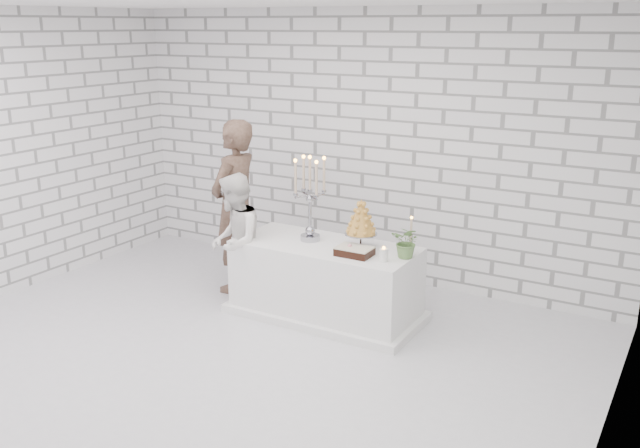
{
  "coord_description": "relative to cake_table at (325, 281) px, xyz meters",
  "views": [
    {
      "loc": [
        3.44,
        -4.35,
        2.82
      ],
      "look_at": [
        0.38,
        0.9,
        1.05
      ],
      "focal_mm": 38.73,
      "sensor_mm": 36.0,
      "label": 1
    }
  ],
  "objects": [
    {
      "name": "bride",
      "position": [
        -0.9,
        -0.26,
        0.33
      ],
      "size": [
        0.78,
        0.84,
        1.4
      ],
      "primitive_type": "imported",
      "rotation": [
        0.0,
        0.0,
        -1.12
      ],
      "color": "white",
      "rests_on": "ground"
    },
    {
      "name": "wall_right",
      "position": [
        2.74,
        -1.2,
        1.12
      ],
      "size": [
        0.01,
        5.0,
        3.0
      ],
      "primitive_type": "cube",
      "color": "white",
      "rests_on": "ground"
    },
    {
      "name": "cake_table",
      "position": [
        0.0,
        0.0,
        0.0
      ],
      "size": [
        1.8,
        0.8,
        0.75
      ],
      "primitive_type": "cube",
      "color": "white",
      "rests_on": "ground"
    },
    {
      "name": "candelabra",
      "position": [
        -0.2,
        0.04,
        0.8
      ],
      "size": [
        0.4,
        0.4,
        0.86
      ],
      "primitive_type": null,
      "rotation": [
        0.0,
        0.0,
        0.18
      ],
      "color": "#9798A1",
      "rests_on": "cake_table"
    },
    {
      "name": "groom",
      "position": [
        -1.21,
        0.17,
        0.56
      ],
      "size": [
        0.46,
        0.69,
        1.87
      ],
      "primitive_type": "imported",
      "rotation": [
        0.0,
        0.0,
        -1.55
      ],
      "color": "#3D2920",
      "rests_on": "ground"
    },
    {
      "name": "ground",
      "position": [
        -0.26,
        -1.2,
        -0.38
      ],
      "size": [
        6.0,
        5.0,
        0.01
      ],
      "primitive_type": "cube",
      "color": "silver",
      "rests_on": "ground"
    },
    {
      "name": "chocolate_cake",
      "position": [
        0.4,
        -0.15,
        0.42
      ],
      "size": [
        0.33,
        0.24,
        0.08
      ],
      "primitive_type": "cube",
      "rotation": [
        0.0,
        0.0,
        0.01
      ],
      "color": "black",
      "rests_on": "cake_table"
    },
    {
      "name": "extra_taper",
      "position": [
        0.8,
        0.23,
        0.54
      ],
      "size": [
        0.06,
        0.06,
        0.32
      ],
      "primitive_type": "cylinder",
      "rotation": [
        0.0,
        0.0,
        -0.04
      ],
      "color": "#C3A98C",
      "rests_on": "cake_table"
    },
    {
      "name": "croquembouche",
      "position": [
        0.35,
        0.07,
        0.62
      ],
      "size": [
        0.38,
        0.38,
        0.49
      ],
      "primitive_type": null,
      "rotation": [
        0.0,
        0.0,
        -0.25
      ],
      "color": "#B88033",
      "rests_on": "cake_table"
    },
    {
      "name": "flowers",
      "position": [
        0.84,
        0.03,
        0.53
      ],
      "size": [
        0.28,
        0.24,
        0.31
      ],
      "primitive_type": "imported",
      "rotation": [
        0.0,
        0.0,
        0.02
      ],
      "color": "#3A6533",
      "rests_on": "cake_table"
    },
    {
      "name": "wall_back",
      "position": [
        -0.26,
        1.3,
        1.12
      ],
      "size": [
        6.0,
        0.01,
        3.0
      ],
      "primitive_type": "cube",
      "color": "white",
      "rests_on": "ground"
    },
    {
      "name": "pillar_candle",
      "position": [
        0.7,
        -0.16,
        0.44
      ],
      "size": [
        0.1,
        0.1,
        0.12
      ],
      "primitive_type": "cylinder",
      "rotation": [
        0.0,
        0.0,
        0.32
      ],
      "color": "white",
      "rests_on": "cake_table"
    }
  ]
}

